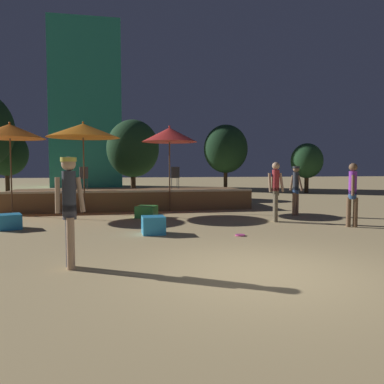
# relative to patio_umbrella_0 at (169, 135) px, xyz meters

# --- Properties ---
(ground_plane) EXTENTS (120.00, 120.00, 0.00)m
(ground_plane) POSITION_rel_patio_umbrella_0_xyz_m (0.35, -8.75, -2.94)
(ground_plane) COLOR tan
(wooden_deck) EXTENTS (9.71, 3.22, 0.82)m
(wooden_deck) POSITION_rel_patio_umbrella_0_xyz_m (-1.50, 1.65, -2.57)
(wooden_deck) COLOR brown
(wooden_deck) RESTS_ON ground
(patio_umbrella_0) EXTENTS (2.13, 2.13, 3.29)m
(patio_umbrella_0) POSITION_rel_patio_umbrella_0_xyz_m (0.00, 0.00, 0.00)
(patio_umbrella_0) COLOR brown
(patio_umbrella_0) RESTS_ON ground
(patio_umbrella_1) EXTENTS (2.62, 2.62, 3.36)m
(patio_umbrella_1) POSITION_rel_patio_umbrella_0_xyz_m (-3.17, -0.13, 0.09)
(patio_umbrella_1) COLOR brown
(patio_umbrella_1) RESTS_ON ground
(patio_umbrella_2) EXTENTS (2.36, 2.36, 3.28)m
(patio_umbrella_2) POSITION_rel_patio_umbrella_0_xyz_m (-5.62, -0.28, 0.01)
(patio_umbrella_2) COLOR brown
(patio_umbrella_2) RESTS_ON ground
(cube_seat_0) EXTENTS (0.80, 0.80, 0.41)m
(cube_seat_0) POSITION_rel_patio_umbrella_0_xyz_m (-4.89, -3.37, -2.73)
(cube_seat_0) COLOR #2D9EDB
(cube_seat_0) RESTS_ON ground
(cube_seat_1) EXTENTS (0.59, 0.59, 0.45)m
(cube_seat_1) POSITION_rel_patio_umbrella_0_xyz_m (-1.05, -4.87, -2.71)
(cube_seat_1) COLOR #2D9EDB
(cube_seat_1) RESTS_ON ground
(cube_seat_2) EXTENTS (0.83, 0.83, 0.40)m
(cube_seat_2) POSITION_rel_patio_umbrella_0_xyz_m (-1.01, -1.65, -2.74)
(cube_seat_2) COLOR #4CC651
(cube_seat_2) RESTS_ON ground
(person_0) EXTENTS (0.51, 0.30, 1.86)m
(person_0) POSITION_rel_patio_umbrella_0_xyz_m (2.88, -3.41, -1.90)
(person_0) COLOR #72664C
(person_0) RESTS_ON ground
(person_1) EXTENTS (0.49, 0.31, 1.87)m
(person_1) POSITION_rel_patio_umbrella_0_xyz_m (-2.70, -7.86, -1.86)
(person_1) COLOR #3F3F47
(person_1) RESTS_ON ground
(person_2) EXTENTS (0.35, 0.49, 1.81)m
(person_2) POSITION_rel_patio_umbrella_0_xyz_m (4.58, -4.82, -1.93)
(person_2) COLOR brown
(person_2) RESTS_ON ground
(person_3) EXTENTS (0.35, 0.50, 1.74)m
(person_3) POSITION_rel_patio_umbrella_0_xyz_m (4.21, -2.09, -1.95)
(person_3) COLOR #997051
(person_3) RESTS_ON ground
(bistro_chair_0) EXTENTS (0.47, 0.48, 0.90)m
(bistro_chair_0) POSITION_rel_patio_umbrella_0_xyz_m (-3.30, 0.74, -1.57)
(bistro_chair_0) COLOR #47474C
(bistro_chair_0) RESTS_ON wooden_deck
(bistro_chair_1) EXTENTS (0.40, 0.40, 0.90)m
(bistro_chair_1) POSITION_rel_patio_umbrella_0_xyz_m (0.35, 0.98, -1.57)
(bistro_chair_1) COLOR #2D3338
(bistro_chair_1) RESTS_ON wooden_deck
(frisbee_disc) EXTENTS (0.24, 0.24, 0.03)m
(frisbee_disc) POSITION_rel_patio_umbrella_0_xyz_m (1.03, -5.54, -2.92)
(frisbee_disc) COLOR #E54C99
(frisbee_disc) RESTS_ON ground
(background_tree_1) EXTENTS (3.16, 3.16, 4.79)m
(background_tree_1) POSITION_rel_patio_umbrella_0_xyz_m (5.66, 11.94, 0.10)
(background_tree_1) COLOR #3D2B1C
(background_tree_1) RESTS_ON ground
(background_tree_2) EXTENTS (2.95, 2.95, 4.40)m
(background_tree_2) POSITION_rel_patio_umbrella_0_xyz_m (-1.15, 7.26, -0.17)
(background_tree_2) COLOR #3D2B1C
(background_tree_2) RESTS_ON ground
(background_tree_3) EXTENTS (2.11, 2.11, 3.31)m
(background_tree_3) POSITION_rel_patio_umbrella_0_xyz_m (10.39, 8.82, -0.80)
(background_tree_3) COLOR #3D2B1C
(background_tree_3) RESTS_ON ground
(background_tree_4) EXTENTS (2.69, 2.69, 4.12)m
(background_tree_4) POSITION_rel_patio_umbrella_0_xyz_m (-9.15, 12.04, -0.31)
(background_tree_4) COLOR #3D2B1C
(background_tree_4) RESTS_ON ground
(distant_building) EXTENTS (5.98, 3.61, 14.26)m
(distant_building) POSITION_rel_patio_umbrella_0_xyz_m (-4.69, 20.30, 4.19)
(distant_building) COLOR teal
(distant_building) RESTS_ON ground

